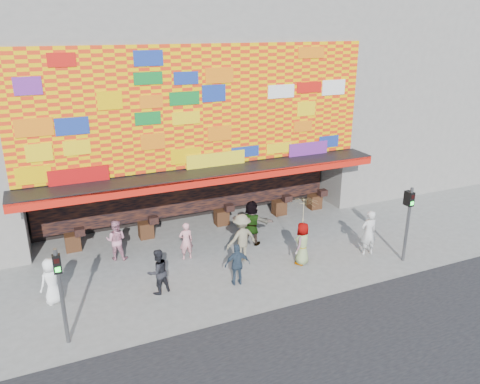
{
  "coord_description": "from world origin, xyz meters",
  "views": [
    {
      "loc": [
        -6.18,
        -13.85,
        8.69
      ],
      "look_at": [
        0.78,
        2.0,
        2.47
      ],
      "focal_mm": 35.0,
      "sensor_mm": 36.0,
      "label": 1
    }
  ],
  "objects": [
    {
      "name": "signal_right",
      "position": [
        6.2,
        -1.5,
        1.86
      ],
      "size": [
        0.22,
        0.2,
        3.0
      ],
      "color": "#59595B",
      "rests_on": "ground"
    },
    {
      "name": "neighbor_right",
      "position": [
        13.0,
        8.0,
        6.0
      ],
      "size": [
        11.0,
        8.0,
        12.0
      ],
      "primitive_type": "cube",
      "color": "gray",
      "rests_on": "ground"
    },
    {
      "name": "ped_h",
      "position": [
        5.25,
        -0.48,
        0.93
      ],
      "size": [
        0.7,
        0.49,
        1.86
      ],
      "primitive_type": "imported",
      "rotation": [
        0.0,
        0.0,
        3.08
      ],
      "color": "silver",
      "rests_on": "ground"
    },
    {
      "name": "ped_e",
      "position": [
        -0.42,
        -0.51,
        0.78
      ],
      "size": [
        0.95,
        0.51,
        1.55
      ],
      "primitive_type": "imported",
      "rotation": [
        0.0,
        0.0,
        2.99
      ],
      "color": "#304154",
      "rests_on": "ground"
    },
    {
      "name": "ped_a",
      "position": [
        -6.45,
        0.86,
        0.8
      ],
      "size": [
        0.93,
        0.84,
        1.59
      ],
      "primitive_type": "imported",
      "rotation": [
        0.0,
        0.0,
        3.69
      ],
      "color": "white",
      "rests_on": "ground"
    },
    {
      "name": "ped_d",
      "position": [
        0.42,
        1.04,
        0.96
      ],
      "size": [
        1.33,
        0.87,
        1.93
      ],
      "primitive_type": "imported",
      "rotation": [
        0.0,
        0.0,
        3.27
      ],
      "color": "#797158",
      "rests_on": "ground"
    },
    {
      "name": "ped_g",
      "position": [
        2.45,
        -0.1,
        0.84
      ],
      "size": [
        0.97,
        0.93,
        1.68
      ],
      "primitive_type": "imported",
      "rotation": [
        0.0,
        0.0,
        3.81
      ],
      "color": "gray",
      "rests_on": "ground"
    },
    {
      "name": "ped_c",
      "position": [
        -3.11,
        0.06,
        0.81
      ],
      "size": [
        0.93,
        0.82,
        1.61
      ],
      "primitive_type": "imported",
      "rotation": [
        0.0,
        0.0,
        3.46
      ],
      "color": "black",
      "rests_on": "ground"
    },
    {
      "name": "shop_building",
      "position": [
        0.0,
        8.18,
        5.23
      ],
      "size": [
        15.2,
        9.4,
        10.0
      ],
      "color": "gray",
      "rests_on": "ground"
    },
    {
      "name": "parasol",
      "position": [
        2.45,
        -0.1,
        2.19
      ],
      "size": [
        1.35,
        1.36,
        1.92
      ],
      "color": "beige",
      "rests_on": "ground"
    },
    {
      "name": "ped_b",
      "position": [
        -1.49,
        2.05,
        0.76
      ],
      "size": [
        0.56,
        0.37,
        1.52
      ],
      "primitive_type": "imported",
      "rotation": [
        0.0,
        0.0,
        3.15
      ],
      "color": "pink",
      "rests_on": "ground"
    },
    {
      "name": "signal_left",
      "position": [
        -6.2,
        -1.5,
        1.86
      ],
      "size": [
        0.22,
        0.2,
        3.0
      ],
      "color": "#59595B",
      "rests_on": "ground"
    },
    {
      "name": "ped_i",
      "position": [
        -3.98,
        3.12,
        0.81
      ],
      "size": [
        0.97,
        0.87,
        1.62
      ],
      "primitive_type": "imported",
      "rotation": [
        0.0,
        0.0,
        2.75
      ],
      "color": "pink",
      "rests_on": "ground"
    },
    {
      "name": "ground",
      "position": [
        0.0,
        0.0,
        0.0
      ],
      "size": [
        90.0,
        90.0,
        0.0
      ],
      "primitive_type": "plane",
      "color": "slate",
      "rests_on": "ground"
    },
    {
      "name": "ped_f",
      "position": [
        1.4,
        2.22,
        0.95
      ],
      "size": [
        1.75,
        1.52,
        1.91
      ],
      "primitive_type": "imported",
      "rotation": [
        0.0,
        0.0,
        2.49
      ],
      "color": "gray",
      "rests_on": "ground"
    }
  ]
}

